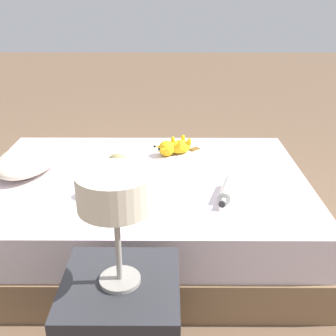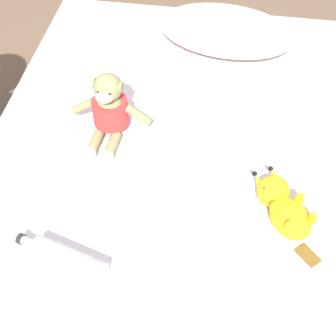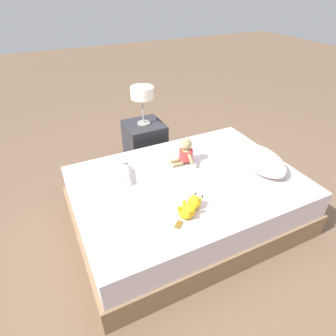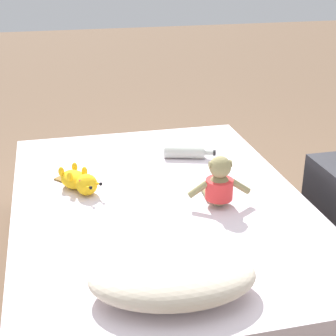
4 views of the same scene
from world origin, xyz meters
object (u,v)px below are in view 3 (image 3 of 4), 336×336
object	(u,v)px
plush_monkey	(185,153)
nightstand	(145,145)
pillow	(261,160)
bedside_lamp	(142,94)
glass_bottle	(127,175)
plush_yellow_creature	(190,207)
bed	(187,201)

from	to	relation	value
plush_monkey	nightstand	xyz separation A→B (m)	(-0.77, -0.08, -0.28)
pillow	bedside_lamp	world-z (taller)	bedside_lamp
plush_monkey	pillow	bearing A→B (deg)	58.60
plush_monkey	glass_bottle	world-z (taller)	plush_monkey
plush_monkey	plush_yellow_creature	xyz separation A→B (m)	(0.59, -0.28, -0.05)
plush_yellow_creature	plush_monkey	bearing A→B (deg)	154.52
bed	bedside_lamp	xyz separation A→B (m)	(-1.01, 0.02, 0.63)
glass_bottle	pillow	bearing A→B (deg)	72.80
pillow	plush_yellow_creature	size ratio (longest dim) A/B	1.94
bed	pillow	size ratio (longest dim) A/B	3.18
glass_bottle	bedside_lamp	world-z (taller)	bedside_lamp
bed	bedside_lamp	bearing A→B (deg)	178.96
pillow	nightstand	distance (m)	1.32
bed	plush_monkey	size ratio (longest dim) A/B	6.57
bed	bedside_lamp	size ratio (longest dim) A/B	4.69
plush_yellow_creature	nightstand	world-z (taller)	plush_yellow_creature
plush_yellow_creature	nightstand	xyz separation A→B (m)	(-1.36, 0.20, -0.24)
nightstand	bedside_lamp	size ratio (longest dim) A/B	1.30
plush_monkey	plush_yellow_creature	world-z (taller)	plush_monkey
pillow	glass_bottle	xyz separation A→B (m)	(-0.35, -1.12, -0.03)
glass_bottle	nightstand	xyz separation A→B (m)	(-0.77, 0.46, -0.22)
bed	nightstand	size ratio (longest dim) A/B	3.61
pillow	nightstand	size ratio (longest dim) A/B	1.14
pillow	plush_yellow_creature	distance (m)	0.89
pillow	plush_monkey	distance (m)	0.67
bed	glass_bottle	xyz separation A→B (m)	(-0.24, -0.44, 0.26)
glass_bottle	bedside_lamp	xyz separation A→B (m)	(-0.77, 0.46, 0.37)
plush_yellow_creature	bedside_lamp	xyz separation A→B (m)	(-1.36, 0.20, 0.35)
pillow	glass_bottle	size ratio (longest dim) A/B	2.13
plush_yellow_creature	bedside_lamp	world-z (taller)	bedside_lamp
plush_monkey	nightstand	bearing A→B (deg)	-173.79
bed	nightstand	distance (m)	1.01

